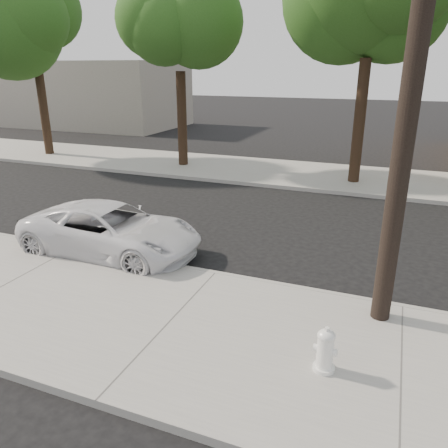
# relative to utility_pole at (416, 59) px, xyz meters

# --- Properties ---
(ground) EXTENTS (120.00, 120.00, 0.00)m
(ground) POSITION_rel_utility_pole_xyz_m (-3.60, 2.70, -4.70)
(ground) COLOR black
(ground) RESTS_ON ground
(near_sidewalk) EXTENTS (90.00, 4.40, 0.15)m
(near_sidewalk) POSITION_rel_utility_pole_xyz_m (-3.60, -1.60, -4.62)
(near_sidewalk) COLOR gray
(near_sidewalk) RESTS_ON ground
(far_sidewalk) EXTENTS (90.00, 5.00, 0.15)m
(far_sidewalk) POSITION_rel_utility_pole_xyz_m (-3.60, 11.20, -4.62)
(far_sidewalk) COLOR gray
(far_sidewalk) RESTS_ON ground
(curb_near) EXTENTS (90.00, 0.12, 0.16)m
(curb_near) POSITION_rel_utility_pole_xyz_m (-3.60, 0.60, -4.62)
(curb_near) COLOR #9E9B93
(curb_near) RESTS_ON ground
(building_far) EXTENTS (14.00, 8.00, 5.00)m
(building_far) POSITION_rel_utility_pole_xyz_m (-23.60, 22.70, -2.20)
(building_far) COLOR gray
(building_far) RESTS_ON ground
(utility_pole) EXTENTS (1.40, 0.34, 9.00)m
(utility_pole) POSITION_rel_utility_pole_xyz_m (0.00, 0.00, 0.00)
(utility_pole) COLOR black
(utility_pole) RESTS_ON near_sidewalk
(tree_a) EXTENTS (4.65, 4.50, 9.00)m
(tree_a) POSITION_rel_utility_pole_xyz_m (-17.40, 10.55, 1.83)
(tree_a) COLOR black
(tree_a) RESTS_ON far_sidewalk
(tree_b) EXTENTS (4.34, 4.20, 8.45)m
(tree_b) POSITION_rel_utility_pole_xyz_m (-9.41, 10.76, 1.45)
(tree_b) COLOR black
(tree_b) RESTS_ON far_sidewalk
(police_cruiser) EXTENTS (4.70, 2.18, 1.30)m
(police_cruiser) POSITION_rel_utility_pole_xyz_m (-6.62, 0.90, -4.05)
(police_cruiser) COLOR white
(police_cruiser) RESTS_ON ground
(fire_hydrant) EXTENTS (0.37, 0.34, 0.71)m
(fire_hydrant) POSITION_rel_utility_pole_xyz_m (-0.73, -1.93, -4.21)
(fire_hydrant) COLOR white
(fire_hydrant) RESTS_ON near_sidewalk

